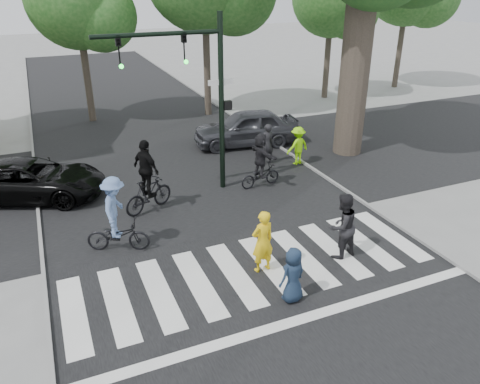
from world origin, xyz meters
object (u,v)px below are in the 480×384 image
at_px(pedestrian_adult, 342,226).
at_px(cyclist_right, 261,163).
at_px(pedestrian_child, 293,275).
at_px(car_grey, 246,128).
at_px(cyclist_mid, 147,182).
at_px(traffic_signal, 197,81).
at_px(car_suv, 31,180).
at_px(cyclist_left, 116,220).
at_px(pedestrian_woman, 263,242).

distance_m(pedestrian_adult, cyclist_right, 5.05).
distance_m(pedestrian_child, cyclist_right, 6.58).
bearing_deg(car_grey, cyclist_mid, -40.87).
height_order(traffic_signal, pedestrian_child, traffic_signal).
bearing_deg(car_grey, car_suv, -67.58).
bearing_deg(cyclist_mid, pedestrian_child, -71.30).
xyz_separation_m(pedestrian_child, cyclist_right, (2.15, 6.22, 0.19)).
relative_size(cyclist_left, car_grey, 0.47).
bearing_deg(traffic_signal, cyclist_mid, -159.43).
distance_m(traffic_signal, pedestrian_adult, 6.62).
height_order(pedestrian_adult, cyclist_mid, cyclist_mid).
xyz_separation_m(pedestrian_adult, car_grey, (1.39, 9.42, -0.14)).
distance_m(cyclist_mid, car_suv, 4.29).
height_order(pedestrian_adult, car_grey, pedestrian_adult).
bearing_deg(car_grey, cyclist_left, -36.69).
relative_size(pedestrian_adult, cyclist_left, 0.85).
bearing_deg(car_grey, pedestrian_adult, 0.63).
relative_size(traffic_signal, pedestrian_adult, 3.22).
bearing_deg(cyclist_mid, traffic_signal, 20.57).
bearing_deg(cyclist_left, car_suv, 114.72).
bearing_deg(car_suv, car_grey, -54.43).
xyz_separation_m(pedestrian_woman, cyclist_right, (2.26, 4.83, 0.03)).
relative_size(pedestrian_woman, cyclist_mid, 0.72).
xyz_separation_m(pedestrian_child, pedestrian_adult, (2.13, 1.16, 0.23)).
distance_m(pedestrian_woman, car_grey, 9.89).
bearing_deg(cyclist_left, pedestrian_child, -49.10).
xyz_separation_m(pedestrian_woman, pedestrian_adult, (2.25, -0.22, 0.07)).
xyz_separation_m(traffic_signal, pedestrian_child, (-0.02, -6.69, -3.20)).
height_order(cyclist_mid, car_grey, cyclist_mid).
bearing_deg(pedestrian_child, car_suv, -70.20).
bearing_deg(pedestrian_child, pedestrian_woman, -98.30).
relative_size(pedestrian_child, cyclist_right, 0.70).
bearing_deg(traffic_signal, cyclist_left, -140.20).
bearing_deg(cyclist_right, pedestrian_adult, -90.14).
xyz_separation_m(pedestrian_child, cyclist_left, (-3.36, 3.87, 0.25)).
bearing_deg(cyclist_left, cyclist_right, 23.07).
bearing_deg(pedestrian_child, traffic_signal, -103.25).
relative_size(pedestrian_woman, car_suv, 0.35).
bearing_deg(pedestrian_woman, car_suv, -60.10).
xyz_separation_m(pedestrian_adult, cyclist_left, (-5.49, 2.71, 0.02)).
xyz_separation_m(traffic_signal, cyclist_mid, (-2.03, -0.76, -2.91)).
bearing_deg(pedestrian_child, cyclist_right, -122.12).
height_order(pedestrian_child, cyclist_mid, cyclist_mid).
bearing_deg(cyclist_right, car_suv, 163.67).
bearing_deg(car_grey, pedestrian_woman, -12.56).
relative_size(pedestrian_woman, cyclist_right, 0.87).
relative_size(traffic_signal, pedestrian_child, 4.28).
distance_m(pedestrian_woman, cyclist_mid, 4.92).
xyz_separation_m(pedestrian_adult, cyclist_right, (0.01, 5.05, -0.04)).
distance_m(pedestrian_woman, pedestrian_adult, 2.26).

